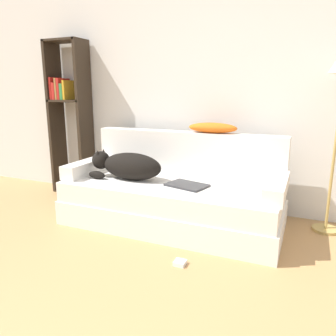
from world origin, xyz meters
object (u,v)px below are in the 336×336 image
(couch, at_px, (172,203))
(bookshelf, at_px, (69,109))
(power_adapter, at_px, (180,263))
(dog, at_px, (127,166))
(laptop, at_px, (187,185))
(throw_pillow, at_px, (213,128))

(couch, xyz_separation_m, bookshelf, (-1.48, 0.46, 0.79))
(bookshelf, xyz_separation_m, power_adapter, (1.82, -1.11, -0.97))
(couch, distance_m, dog, 0.54)
(dog, relative_size, laptop, 1.86)
(couch, distance_m, bookshelf, 1.74)
(dog, bearing_deg, throw_pillow, 33.80)
(dog, xyz_separation_m, laptop, (0.59, -0.00, -0.12))
(laptop, height_order, power_adapter, laptop)
(dog, bearing_deg, power_adapter, -38.14)
(bookshelf, relative_size, power_adapter, 21.95)
(throw_pillow, relative_size, power_adapter, 5.88)
(dog, relative_size, power_adapter, 8.96)
(dog, relative_size, bookshelf, 0.41)
(laptop, bearing_deg, throw_pillow, 94.21)
(bookshelf, height_order, power_adapter, bookshelf)
(throw_pillow, distance_m, power_adapter, 1.34)
(dog, height_order, laptop, dog)
(throw_pillow, bearing_deg, laptop, -100.49)
(laptop, relative_size, throw_pillow, 0.82)
(couch, relative_size, bookshelf, 1.11)
(dog, height_order, bookshelf, bookshelf)
(dog, distance_m, laptop, 0.60)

